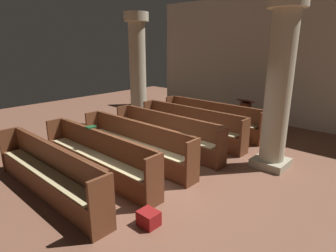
{
  "coord_description": "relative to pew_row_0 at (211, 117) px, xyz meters",
  "views": [
    {
      "loc": [
        4.22,
        -4.03,
        2.82
      ],
      "look_at": [
        -0.54,
        1.19,
        0.75
      ],
      "focal_mm": 30.18,
      "sensor_mm": 36.0,
      "label": 1
    }
  ],
  "objects": [
    {
      "name": "pew_row_0",
      "position": [
        0.0,
        0.0,
        0.0
      ],
      "size": [
        3.61,
        0.46,
        0.98
      ],
      "color": "brown",
      "rests_on": "ground"
    },
    {
      "name": "lectern",
      "position": [
        0.71,
        0.9,
        -0.06
      ],
      "size": [
        0.48,
        0.45,
        1.08
      ],
      "color": "#492215",
      "rests_on": "ground"
    },
    {
      "name": "kneeler_box_red",
      "position": [
        2.08,
        -4.84,
        -0.4
      ],
      "size": [
        0.32,
        0.27,
        0.24
      ],
      "primitive_type": "cube",
      "color": "maroon",
      "rests_on": "ground"
    },
    {
      "name": "pillar_far_side",
      "position": [
        -2.53,
        -0.9,
        1.46
      ],
      "size": [
        0.82,
        0.82,
        3.82
      ],
      "color": "tan",
      "rests_on": "ground"
    },
    {
      "name": "pillar_aisle_side",
      "position": [
        2.58,
        -1.28,
        1.46
      ],
      "size": [
        0.82,
        0.82,
        3.82
      ],
      "color": "tan",
      "rests_on": "ground"
    },
    {
      "name": "ground_plane",
      "position": [
        0.74,
        -3.51,
        -0.52
      ],
      "size": [
        19.2,
        19.2,
        0.0
      ],
      "primitive_type": "plane",
      "color": "brown"
    },
    {
      "name": "pew_row_4",
      "position": [
        0.0,
        -4.37,
        0.0
      ],
      "size": [
        3.61,
        0.46,
        0.98
      ],
      "color": "brown",
      "rests_on": "ground"
    },
    {
      "name": "pew_row_3",
      "position": [
        0.0,
        -3.28,
        0.0
      ],
      "size": [
        3.61,
        0.46,
        0.98
      ],
      "color": "brown",
      "rests_on": "ground"
    },
    {
      "name": "hymn_book",
      "position": [
        -0.47,
        -4.19,
        0.48
      ],
      "size": [
        0.15,
        0.22,
        0.03
      ],
      "primitive_type": "cube",
      "color": "#194723",
      "rests_on": "pew_row_4"
    },
    {
      "name": "pew_row_5",
      "position": [
        0.0,
        -5.47,
        0.0
      ],
      "size": [
        3.61,
        0.47,
        0.98
      ],
      "color": "brown",
      "rests_on": "ground"
    },
    {
      "name": "back_wall",
      "position": [
        0.74,
        2.57,
        1.73
      ],
      "size": [
        10.0,
        0.16,
        4.5
      ],
      "primitive_type": "cube",
      "color": "beige",
      "rests_on": "ground"
    },
    {
      "name": "pew_row_1",
      "position": [
        0.0,
        -1.09,
        0.0
      ],
      "size": [
        3.61,
        0.46,
        0.98
      ],
      "color": "brown",
      "rests_on": "ground"
    },
    {
      "name": "pew_row_2",
      "position": [
        0.0,
        -2.19,
        0.0
      ],
      "size": [
        3.61,
        0.47,
        0.98
      ],
      "color": "brown",
      "rests_on": "ground"
    }
  ]
}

